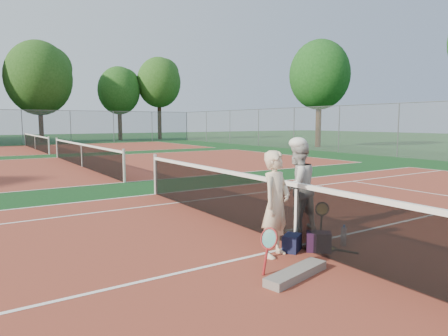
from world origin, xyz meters
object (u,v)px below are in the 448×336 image
object	(u,v)px
net_main	(296,215)
racket_spare	(327,248)
sports_bag_navy	(292,243)
player_b	(297,186)
water_bottle	(344,237)
racket_black_held	(322,218)
sports_bag_purple	(319,242)
racket_red	(269,251)
player_a	(276,204)

from	to	relation	value
net_main	racket_spare	world-z (taller)	net_main
sports_bag_navy	player_b	bearing A→B (deg)	43.44
racket_spare	water_bottle	bearing A→B (deg)	-118.49
net_main	racket_black_held	distance (m)	0.97
racket_spare	sports_bag_purple	size ratio (longest dim) A/B	1.64
net_main	water_bottle	world-z (taller)	net_main
racket_red	net_main	bearing A→B (deg)	6.16
racket_black_held	sports_bag_navy	xyz separation A→B (m)	(-1.11, -0.43, -0.16)
net_main	player_b	size ratio (longest dim) A/B	6.73
net_main	sports_bag_navy	distance (m)	0.46
sports_bag_purple	racket_spare	bearing A→B (deg)	-5.31
player_a	water_bottle	size ratio (longest dim) A/B	5.18
net_main	racket_black_held	bearing A→B (deg)	18.39
player_a	sports_bag_navy	world-z (taller)	player_a
player_b	sports_bag_purple	world-z (taller)	player_b
player_a	sports_bag_navy	bearing A→B (deg)	-16.67
racket_red	racket_black_held	size ratio (longest dim) A/B	1.02
racket_red	sports_bag_navy	bearing A→B (deg)	5.42
player_a	player_b	xyz separation A→B (m)	(1.20, 0.83, 0.04)
sports_bag_purple	water_bottle	distance (m)	0.53
net_main	sports_bag_navy	bearing A→B (deg)	-147.45
sports_bag_navy	player_a	bearing A→B (deg)	-176.49
sports_bag_purple	water_bottle	size ratio (longest dim) A/B	1.22
player_b	racket_red	xyz separation A→B (m)	(-1.69, -1.27, -0.53)
racket_black_held	racket_spare	xyz separation A→B (m)	(-0.58, -0.67, -0.27)
player_a	player_b	size ratio (longest dim) A/B	0.95
net_main	racket_black_held	world-z (taller)	net_main
water_bottle	sports_bag_navy	bearing A→B (deg)	163.75
net_main	sports_bag_purple	size ratio (longest dim) A/B	30.05
racket_black_held	sports_bag_purple	xyz separation A→B (m)	(-0.76, -0.65, -0.14)
racket_spare	net_main	bearing A→B (deg)	14.07
sports_bag_purple	racket_red	bearing A→B (deg)	-168.33
net_main	racket_red	world-z (taller)	net_main
player_b	racket_spare	xyz separation A→B (m)	(-0.33, -1.05, -0.80)
racket_spare	water_bottle	size ratio (longest dim) A/B	2.00
racket_black_held	sports_bag_navy	world-z (taller)	racket_black_held
racket_black_held	sports_bag_navy	size ratio (longest dim) A/B	1.75
net_main	racket_spare	bearing A→B (deg)	-50.24
player_b	sports_bag_navy	bearing A→B (deg)	44.47
racket_spare	player_b	bearing A→B (deg)	-43.17
racket_black_held	racket_red	bearing A→B (deg)	-22.13
water_bottle	racket_black_held	bearing A→B (deg)	71.01
player_a	water_bottle	distance (m)	1.39
net_main	sports_bag_purple	world-z (taller)	net_main
player_b	racket_red	world-z (taller)	player_b
racket_spare	sports_bag_navy	bearing A→B (deg)	40.06
player_b	net_main	bearing A→B (deg)	47.44
player_b	sports_bag_purple	distance (m)	1.33
net_main	sports_bag_purple	xyz separation A→B (m)	(0.13, -0.36, -0.36)
racket_red	racket_black_held	xyz separation A→B (m)	(1.94, 0.90, -0.00)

